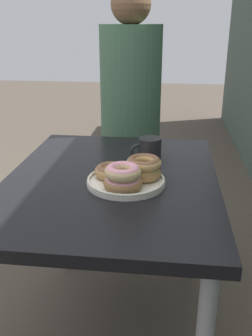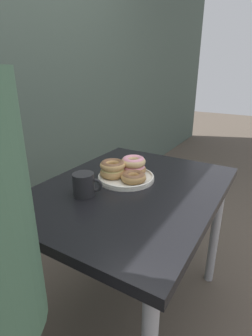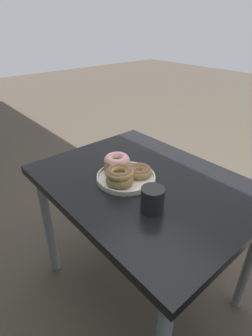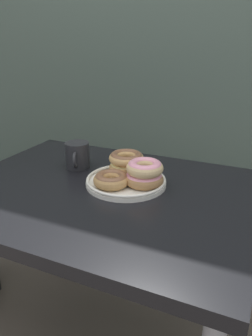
# 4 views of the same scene
# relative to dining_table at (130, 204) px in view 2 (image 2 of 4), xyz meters

# --- Properties ---
(ground_plane) EXTENTS (14.00, 14.00, 0.00)m
(ground_plane) POSITION_rel_dining_table_xyz_m (0.00, -0.18, -0.65)
(ground_plane) COLOR #4C4238
(dining_table) EXTENTS (0.99, 0.76, 0.74)m
(dining_table) POSITION_rel_dining_table_xyz_m (0.00, 0.00, 0.00)
(dining_table) COLOR black
(dining_table) RESTS_ON ground_plane
(donut_plate) EXTENTS (0.29, 0.28, 0.10)m
(donut_plate) POSITION_rel_dining_table_xyz_m (0.07, 0.07, 0.13)
(donut_plate) COLOR silver
(donut_plate) RESTS_ON dining_table
(coffee_mug) EXTENTS (0.09, 0.12, 0.10)m
(coffee_mug) POSITION_rel_dining_table_xyz_m (-0.17, 0.12, 0.14)
(coffee_mug) COLOR #232326
(coffee_mug) RESTS_ON dining_table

